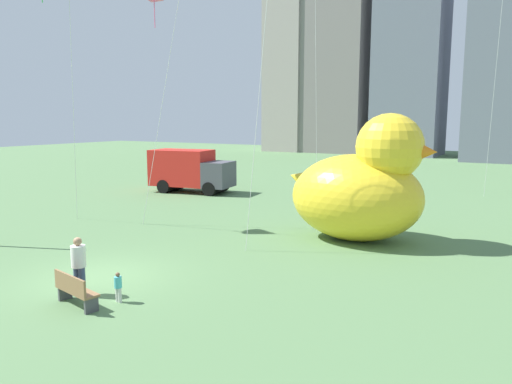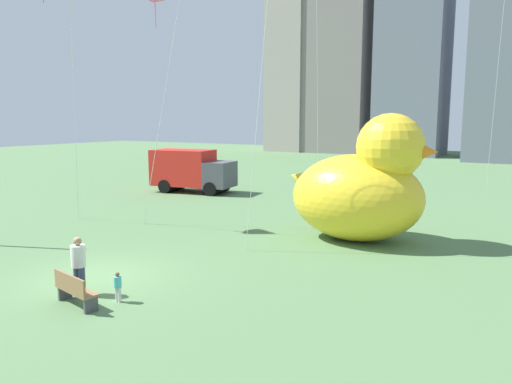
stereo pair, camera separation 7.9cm
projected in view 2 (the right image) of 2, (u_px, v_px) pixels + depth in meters
ground_plane at (100, 277)px, 15.42m from camera, size 140.00×140.00×0.00m
park_bench at (74, 289)px, 12.95m from camera, size 1.60×0.76×0.90m
person_adult at (79, 263)px, 13.76m from camera, size 0.41×0.41×1.67m
person_child at (118, 286)px, 13.25m from camera, size 0.21×0.21×0.84m
giant_inflatable_duck at (362, 187)px, 19.72m from camera, size 6.22×3.99×5.16m
box_truck at (191, 171)px, 33.00m from camera, size 5.82×3.13×2.85m
city_skyline at (392, 32)px, 66.84m from camera, size 44.66×16.74×40.19m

